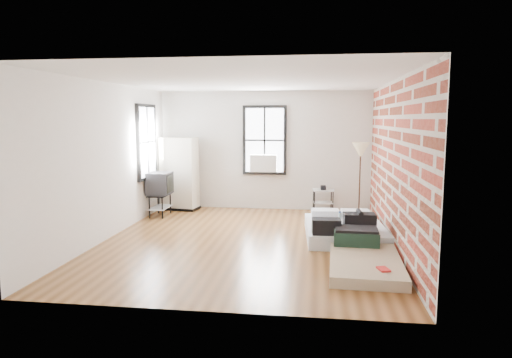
# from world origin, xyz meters

# --- Properties ---
(ground) EXTENTS (6.00, 6.00, 0.00)m
(ground) POSITION_xyz_m (0.00, 0.00, 0.00)
(ground) COLOR #5B3617
(ground) RESTS_ON ground
(room_shell) EXTENTS (5.02, 6.02, 2.80)m
(room_shell) POSITION_xyz_m (0.23, 0.36, 1.74)
(room_shell) COLOR silver
(room_shell) RESTS_ON ground
(mattress_main) EXTENTS (1.48, 1.94, 0.60)m
(mattress_main) POSITION_xyz_m (1.75, 0.48, 0.16)
(mattress_main) COLOR white
(mattress_main) RESTS_ON ground
(mattress_bare) EXTENTS (1.08, 1.96, 0.41)m
(mattress_bare) POSITION_xyz_m (1.93, -1.01, 0.12)
(mattress_bare) COLOR tan
(mattress_bare) RESTS_ON ground
(wardrobe) EXTENTS (0.92, 0.61, 1.72)m
(wardrobe) POSITION_xyz_m (-2.00, 2.65, 0.85)
(wardrobe) COLOR black
(wardrobe) RESTS_ON ground
(side_table) EXTENTS (0.50, 0.42, 0.63)m
(side_table) POSITION_xyz_m (1.39, 2.72, 0.42)
(side_table) COLOR black
(side_table) RESTS_ON ground
(floor_lamp) EXTENTS (0.35, 0.35, 1.65)m
(floor_lamp) POSITION_xyz_m (2.15, 2.09, 1.41)
(floor_lamp) COLOR black
(floor_lamp) RESTS_ON ground
(tv_stand) EXTENTS (0.50, 0.70, 0.98)m
(tv_stand) POSITION_xyz_m (-2.21, 1.86, 0.70)
(tv_stand) COLOR black
(tv_stand) RESTS_ON ground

